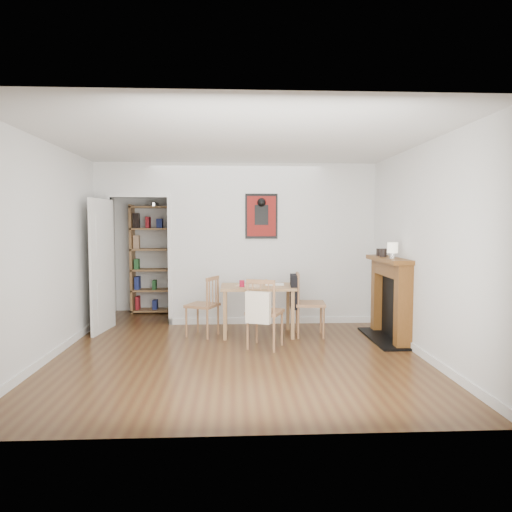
{
  "coord_description": "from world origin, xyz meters",
  "views": [
    {
      "loc": [
        -0.04,
        -5.99,
        1.62
      ],
      "look_at": [
        0.28,
        0.6,
        1.16
      ],
      "focal_mm": 32.0,
      "sensor_mm": 36.0,
      "label": 1
    }
  ],
  "objects": [
    {
      "name": "placemat",
      "position": [
        0.17,
        0.6,
        0.73
      ],
      "size": [
        0.42,
        0.36,
        0.0
      ],
      "primitive_type": "cube",
      "rotation": [
        0.0,
        0.0,
        -0.29
      ],
      "color": "beige",
      "rests_on": "dining_table"
    },
    {
      "name": "ceramic_jar_a",
      "position": [
        2.07,
        0.34,
        1.22
      ],
      "size": [
        0.1,
        0.1,
        0.12
      ],
      "primitive_type": "cylinder",
      "color": "black",
      "rests_on": "fireplace"
    },
    {
      "name": "fireplace",
      "position": [
        2.16,
        0.25,
        0.62
      ],
      "size": [
        0.45,
        1.25,
        1.16
      ],
      "color": "brown",
      "rests_on": "ground"
    },
    {
      "name": "room_shell",
      "position": [
        0.1,
        1.34,
        1.3
      ],
      "size": [
        5.2,
        5.2,
        5.2
      ],
      "color": "silver",
      "rests_on": "ground"
    },
    {
      "name": "dining_table",
      "position": [
        0.3,
        0.59,
        0.64
      ],
      "size": [
        1.07,
        0.68,
        0.73
      ],
      "color": "#AB844F",
      "rests_on": "ground"
    },
    {
      "name": "notebook",
      "position": [
        0.56,
        0.68,
        0.74
      ],
      "size": [
        0.29,
        0.23,
        0.01
      ],
      "primitive_type": "cube",
      "rotation": [
        0.0,
        0.0,
        -0.11
      ],
      "color": "white",
      "rests_on": "dining_table"
    },
    {
      "name": "chair_left",
      "position": [
        -0.5,
        0.57,
        0.44
      ],
      "size": [
        0.58,
        0.58,
        0.88
      ],
      "color": "#885D3F",
      "rests_on": "ground"
    },
    {
      "name": "red_glass",
      "position": [
        0.07,
        0.48,
        0.78
      ],
      "size": [
        0.07,
        0.07,
        0.1
      ],
      "primitive_type": "cylinder",
      "color": "maroon",
      "rests_on": "dining_table"
    },
    {
      "name": "ceramic_jar_b",
      "position": [
        2.08,
        0.56,
        1.21
      ],
      "size": [
        0.09,
        0.09,
        0.11
      ],
      "primitive_type": "cylinder",
      "color": "black",
      "rests_on": "fireplace"
    },
    {
      "name": "chair_right",
      "position": [
        1.03,
        0.49,
        0.48
      ],
      "size": [
        0.56,
        0.5,
        0.92
      ],
      "color": "#885D3F",
      "rests_on": "ground"
    },
    {
      "name": "ground",
      "position": [
        0.0,
        0.0,
        0.0
      ],
      "size": [
        5.2,
        5.2,
        0.0
      ],
      "primitive_type": "plane",
      "color": "#503419",
      "rests_on": "ground"
    },
    {
      "name": "orange_fruit",
      "position": [
        0.43,
        0.71,
        0.77
      ],
      "size": [
        0.08,
        0.08,
        0.08
      ],
      "primitive_type": "sphere",
      "color": "orange",
      "rests_on": "dining_table"
    },
    {
      "name": "bookshelf",
      "position": [
        -1.5,
        2.4,
        0.97
      ],
      "size": [
        0.83,
        0.33,
        1.97
      ],
      "color": "#AB844F",
      "rests_on": "ground"
    },
    {
      "name": "mantel_lamp",
      "position": [
        2.07,
        -0.04,
        1.3
      ],
      "size": [
        0.14,
        0.14,
        0.22
      ],
      "color": "silver",
      "rests_on": "fireplace"
    },
    {
      "name": "chair_front",
      "position": [
        0.36,
        -0.11,
        0.47
      ],
      "size": [
        0.6,
        0.63,
        0.93
      ],
      "color": "#885D3F",
      "rests_on": "ground"
    }
  ]
}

